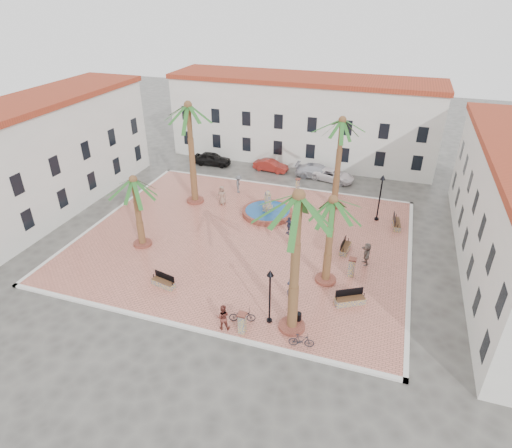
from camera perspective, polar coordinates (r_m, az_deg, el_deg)
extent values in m
plane|color=#56544F|center=(35.34, -1.54, -2.01)|extent=(120.00, 120.00, 0.00)
cube|color=#CB725F|center=(35.30, -1.54, -1.91)|extent=(26.00, 22.00, 0.15)
cube|color=silver|center=(44.61, 3.25, 5.08)|extent=(26.30, 0.30, 0.16)
cube|color=silver|center=(27.28, -9.58, -13.33)|extent=(26.30, 0.30, 0.16)
cube|color=silver|center=(33.83, 19.76, -5.39)|extent=(0.30, 22.30, 0.16)
cube|color=silver|center=(41.06, -18.89, 1.17)|extent=(0.30, 22.30, 0.16)
cube|color=silver|center=(51.35, 6.15, 13.50)|extent=(30.00, 7.00, 9.00)
cube|color=#9D351E|center=(50.27, 6.45, 18.72)|extent=(30.40, 7.40, 0.50)
cube|color=black|center=(53.17, -9.05, 11.27)|extent=(1.00, 0.12, 1.60)
cube|color=black|center=(51.62, -5.26, 10.96)|extent=(1.00, 0.12, 1.60)
cube|color=black|center=(50.30, -1.25, 10.58)|extent=(1.00, 0.12, 1.60)
cube|color=black|center=(49.24, 2.93, 10.13)|extent=(1.00, 0.12, 1.60)
cube|color=black|center=(48.44, 7.26, 9.60)|extent=(1.00, 0.12, 1.60)
cube|color=black|center=(47.92, 11.70, 9.00)|extent=(1.00, 0.12, 1.60)
cube|color=black|center=(47.69, 16.18, 8.34)|extent=(1.00, 0.12, 1.60)
cube|color=black|center=(47.76, 20.67, 7.63)|extent=(1.00, 0.12, 1.60)
cube|color=black|center=(52.33, -9.31, 14.39)|extent=(1.00, 0.12, 1.60)
cube|color=black|center=(50.76, -5.41, 14.17)|extent=(1.00, 0.12, 1.60)
cube|color=black|center=(49.42, -1.29, 13.87)|extent=(1.00, 0.12, 1.60)
cube|color=black|center=(48.33, 3.02, 13.49)|extent=(1.00, 0.12, 1.60)
cube|color=black|center=(47.52, 7.49, 13.00)|extent=(1.00, 0.12, 1.60)
cube|color=black|center=(46.99, 12.07, 12.43)|extent=(1.00, 0.12, 1.60)
cube|color=black|center=(46.76, 16.70, 11.76)|extent=(1.00, 0.12, 1.60)
cube|color=black|center=(46.83, 21.32, 11.02)|extent=(1.00, 0.12, 1.60)
cube|color=black|center=(25.59, 28.29, -14.24)|extent=(0.12, 1.00, 1.60)
cube|color=black|center=(28.43, 27.42, -9.24)|extent=(0.12, 1.00, 1.60)
cube|color=black|center=(31.46, 26.74, -5.17)|extent=(0.12, 1.00, 1.60)
cube|color=black|center=(34.62, 26.18, -1.83)|extent=(0.12, 1.00, 1.60)
cube|color=black|center=(37.89, 25.72, 0.94)|extent=(0.12, 1.00, 1.60)
cube|color=black|center=(41.22, 25.33, 3.27)|extent=(0.12, 1.00, 1.60)
cube|color=black|center=(44.62, 25.00, 5.24)|extent=(0.12, 1.00, 1.60)
cube|color=black|center=(23.80, 29.99, -8.89)|extent=(0.12, 1.00, 1.60)
cube|color=black|center=(26.84, 28.88, -4.17)|extent=(0.12, 1.00, 1.60)
cube|color=black|center=(30.03, 28.00, -0.42)|extent=(0.12, 1.00, 1.60)
cube|color=black|center=(33.33, 27.30, 2.59)|extent=(0.12, 1.00, 1.60)
cube|color=black|center=(36.70, 26.72, 5.06)|extent=(0.12, 1.00, 1.60)
cube|color=black|center=(40.14, 26.23, 7.10)|extent=(0.12, 1.00, 1.60)
cube|color=black|center=(43.62, 25.82, 8.83)|extent=(0.12, 1.00, 1.60)
cube|color=silver|center=(43.05, -26.43, 7.79)|extent=(6.00, 24.00, 9.50)
cube|color=#9D351E|center=(41.73, -27.97, 14.14)|extent=(6.40, 24.40, 0.50)
cube|color=black|center=(38.20, -28.19, 0.54)|extent=(0.12, 1.00, 1.60)
cube|color=black|center=(40.66, -24.42, 3.13)|extent=(0.12, 1.00, 1.60)
cube|color=black|center=(43.36, -21.08, 5.40)|extent=(0.12, 1.00, 1.60)
cube|color=black|center=(46.25, -18.12, 7.39)|extent=(0.12, 1.00, 1.60)
cube|color=black|center=(49.29, -15.50, 9.11)|extent=(0.12, 1.00, 1.60)
cube|color=black|center=(37.02, -29.27, 4.61)|extent=(0.12, 1.00, 1.60)
cube|color=black|center=(39.57, -25.30, 7.02)|extent=(0.12, 1.00, 1.60)
cube|color=black|center=(42.33, -21.80, 9.10)|extent=(0.12, 1.00, 1.60)
cube|color=black|center=(45.28, -18.71, 10.90)|extent=(0.12, 1.00, 1.60)
cube|color=black|center=(48.39, -15.97, 12.44)|extent=(0.12, 1.00, 1.60)
cylinder|color=brown|center=(38.67, 1.55, 1.57)|extent=(4.57, 4.57, 0.43)
cylinder|color=#194C8C|center=(38.58, 1.55, 1.83)|extent=(4.02, 4.02, 0.07)
cylinder|color=gray|center=(38.57, 1.55, 1.85)|extent=(0.98, 0.98, 0.87)
cylinder|color=gray|center=(38.18, 1.57, 3.01)|extent=(0.65, 0.65, 1.30)
sphere|color=gray|center=(37.82, 1.59, 4.12)|extent=(0.48, 0.48, 0.48)
cylinder|color=brown|center=(41.49, -8.10, 3.15)|extent=(1.63, 1.63, 0.24)
cylinder|color=brown|center=(39.69, -8.56, 9.13)|extent=(0.53, 0.53, 8.97)
sphere|color=brown|center=(38.39, -9.07, 15.42)|extent=(0.71, 0.71, 0.71)
cylinder|color=brown|center=(35.46, -14.86, -2.50)|extent=(1.44, 1.44, 0.22)
cylinder|color=brown|center=(34.09, -15.46, 1.55)|extent=(0.47, 0.47, 5.45)
sphere|color=brown|center=(32.96, -16.09, 5.75)|extent=(0.63, 0.63, 0.63)
cylinder|color=brown|center=(26.75, 4.79, -13.41)|extent=(1.61, 1.61, 0.24)
cylinder|color=brown|center=(23.96, 5.22, -5.57)|extent=(0.52, 0.52, 8.66)
sphere|color=brown|center=(21.79, 5.73, 3.81)|extent=(0.70, 0.70, 0.70)
cylinder|color=brown|center=(30.70, 9.25, -7.29)|extent=(1.47, 1.47, 0.22)
cylinder|color=brown|center=(28.95, 9.74, -2.24)|extent=(0.48, 0.48, 6.12)
sphere|color=brown|center=(27.49, 10.27, 3.20)|extent=(0.64, 0.64, 0.64)
cylinder|color=brown|center=(40.94, 10.36, 2.57)|extent=(1.56, 1.56, 0.23)
cylinder|color=brown|center=(39.30, 10.89, 7.89)|extent=(0.51, 0.51, 7.93)
sphere|color=brown|center=(38.06, 11.46, 13.44)|extent=(0.68, 0.68, 0.68)
cube|color=gray|center=(30.45, -12.26, -7.78)|extent=(1.86, 0.92, 0.40)
cube|color=#56351E|center=(30.31, -12.30, -7.43)|extent=(1.75, 0.85, 0.06)
cube|color=black|center=(30.28, -12.08, -6.82)|extent=(1.66, 0.41, 0.50)
cylinder|color=black|center=(30.74, -13.51, -6.73)|extent=(0.05, 0.05, 0.30)
cylinder|color=black|center=(29.76, -11.11, -7.78)|extent=(0.05, 0.05, 0.30)
cube|color=gray|center=(28.91, 12.40, -10.03)|extent=(2.04, 1.50, 0.44)
cube|color=#56351E|center=(28.76, 12.46, -9.64)|extent=(1.91, 1.40, 0.07)
cube|color=black|center=(28.74, 12.34, -8.88)|extent=(1.67, 0.97, 0.55)
cylinder|color=black|center=(28.36, 10.71, -9.71)|extent=(0.05, 0.05, 0.33)
cylinder|color=black|center=(29.02, 14.22, -9.14)|extent=(0.05, 0.05, 0.33)
cube|color=gray|center=(34.14, 11.82, -3.25)|extent=(0.72, 1.82, 0.39)
cube|color=#56351E|center=(34.02, 11.86, -2.93)|extent=(0.66, 1.72, 0.06)
cube|color=black|center=(33.92, 11.55, -2.47)|extent=(0.22, 1.67, 0.49)
cylinder|color=black|center=(33.26, 11.54, -3.47)|extent=(0.05, 0.05, 0.30)
cylinder|color=black|center=(34.66, 12.21, -2.09)|extent=(0.05, 0.05, 0.30)
cube|color=gray|center=(38.62, 18.21, -0.07)|extent=(0.80, 2.00, 0.43)
cube|color=#56351E|center=(38.50, 18.27, 0.26)|extent=(0.74, 1.89, 0.06)
cube|color=black|center=(38.34, 17.98, 0.68)|extent=(0.25, 1.84, 0.54)
cylinder|color=black|center=(37.64, 18.39, -0.24)|extent=(0.05, 0.05, 0.32)
cylinder|color=black|center=(39.25, 18.21, 1.06)|extent=(0.05, 0.05, 0.32)
cylinder|color=black|center=(27.12, 1.79, -12.71)|extent=(0.34, 0.34, 0.15)
cylinder|color=black|center=(25.99, 1.85, -9.86)|extent=(0.11, 0.11, 3.44)
cone|color=black|center=(24.86, 1.91, -6.53)|extent=(0.42, 0.42, 0.38)
sphere|color=beige|center=(24.94, 1.91, -6.79)|extent=(0.23, 0.23, 0.23)
cylinder|color=black|center=(39.33, 15.76, 0.67)|extent=(0.38, 0.38, 0.17)
cylinder|color=black|center=(38.47, 16.15, 3.19)|extent=(0.13, 0.13, 3.82)
cone|color=black|center=(37.65, 16.58, 6.01)|extent=(0.47, 0.47, 0.42)
sphere|color=beige|center=(37.71, 16.54, 5.79)|extent=(0.25, 0.25, 0.25)
cube|color=gray|center=(26.02, -1.86, -13.16)|extent=(0.41, 0.41, 1.33)
cube|color=brown|center=(25.54, -1.88, -11.98)|extent=(0.52, 0.52, 0.10)
cube|color=gray|center=(43.39, 5.56, 5.20)|extent=(0.38, 0.38, 1.16)
cube|color=brown|center=(43.14, 5.60, 5.96)|extent=(0.48, 0.48, 0.09)
cube|color=gray|center=(31.20, 12.62, -5.73)|extent=(0.43, 0.43, 1.36)
cube|color=brown|center=(30.79, 12.77, -4.61)|extent=(0.54, 0.54, 0.10)
cylinder|color=black|center=(26.93, 5.66, -12.38)|extent=(0.38, 0.38, 0.75)
imported|color=#3A3E55|center=(28.18, 4.73, -8.63)|extent=(0.80, 0.65, 1.88)
imported|color=black|center=(26.90, -1.85, -12.11)|extent=(1.75, 1.02, 0.87)
imported|color=maroon|center=(26.24, -4.44, -12.26)|extent=(0.97, 0.84, 1.71)
imported|color=black|center=(25.46, 6.08, -15.19)|extent=(1.54, 0.68, 0.90)
imported|color=#896857|center=(40.35, -4.55, 3.84)|extent=(0.92, 0.61, 1.84)
imported|color=#2F3550|center=(35.52, 4.41, -0.19)|extent=(0.96, 0.82, 1.54)
imported|color=#535358|center=(42.64, -2.33, 5.34)|extent=(0.96, 1.30, 1.80)
imported|color=#716159|center=(32.60, 14.54, -3.86)|extent=(0.92, 1.73, 1.78)
imported|color=black|center=(50.29, -5.84, 8.65)|extent=(4.38, 1.91, 1.47)
imported|color=maroon|center=(48.33, 1.98, 7.80)|extent=(4.01, 1.79, 1.28)
imported|color=silver|center=(47.03, 8.31, 6.97)|extent=(5.00, 2.13, 1.44)
imported|color=white|center=(46.50, 10.19, 6.44)|extent=(4.96, 3.12, 1.28)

